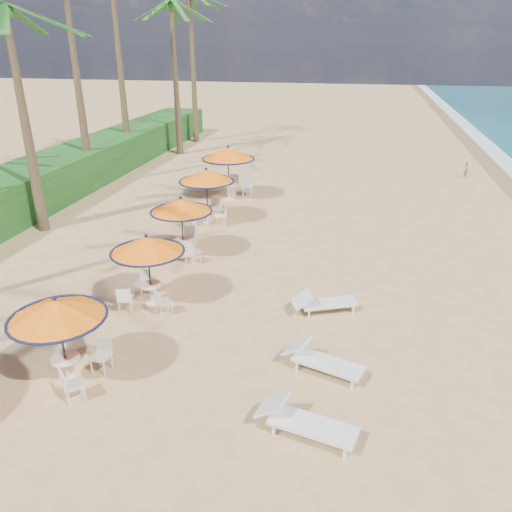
{
  "coord_description": "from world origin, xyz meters",
  "views": [
    {
      "loc": [
        0.65,
        -8.2,
        6.92
      ],
      "look_at": [
        -2.05,
        4.61,
        1.2
      ],
      "focal_mm": 35.0,
      "sensor_mm": 36.0,
      "label": 1
    }
  ],
  "objects_px": {
    "station_0": "(60,320)",
    "station_3": "(207,183)",
    "station_1": "(146,254)",
    "lounger_near": "(303,421)",
    "lounger_mid": "(320,359)",
    "lounger_far": "(322,302)",
    "station_4": "(230,158)",
    "station_2": "(181,213)"
  },
  "relations": [
    {
      "from": "station_2",
      "to": "station_4",
      "type": "distance_m",
      "value": 6.94
    },
    {
      "from": "station_0",
      "to": "station_2",
      "type": "distance_m",
      "value": 6.97
    },
    {
      "from": "lounger_near",
      "to": "station_1",
      "type": "bearing_deg",
      "value": 152.19
    },
    {
      "from": "station_1",
      "to": "lounger_mid",
      "type": "relative_size",
      "value": 1.09
    },
    {
      "from": "station_2",
      "to": "station_3",
      "type": "xyz_separation_m",
      "value": [
        -0.2,
        3.5,
        0.09
      ]
    },
    {
      "from": "station_0",
      "to": "station_3",
      "type": "bearing_deg",
      "value": 90.18
    },
    {
      "from": "station_1",
      "to": "station_3",
      "type": "xyz_separation_m",
      "value": [
        -0.41,
        6.87,
        0.13
      ]
    },
    {
      "from": "station_0",
      "to": "station_1",
      "type": "bearing_deg",
      "value": 84.07
    },
    {
      "from": "station_4",
      "to": "lounger_mid",
      "type": "height_order",
      "value": "station_4"
    },
    {
      "from": "station_3",
      "to": "station_2",
      "type": "bearing_deg",
      "value": -86.79
    },
    {
      "from": "station_3",
      "to": "lounger_mid",
      "type": "bearing_deg",
      "value": -59.15
    },
    {
      "from": "station_4",
      "to": "lounger_near",
      "type": "xyz_separation_m",
      "value": [
        5.17,
        -14.46,
        -1.6
      ]
    },
    {
      "from": "lounger_near",
      "to": "lounger_far",
      "type": "relative_size",
      "value": 1.09
    },
    {
      "from": "station_4",
      "to": "station_0",
      "type": "bearing_deg",
      "value": -90.07
    },
    {
      "from": "lounger_near",
      "to": "lounger_mid",
      "type": "xyz_separation_m",
      "value": [
        0.14,
        2.04,
        -0.01
      ]
    },
    {
      "from": "lounger_far",
      "to": "station_0",
      "type": "bearing_deg",
      "value": -164.57
    },
    {
      "from": "station_1",
      "to": "station_3",
      "type": "bearing_deg",
      "value": 93.39
    },
    {
      "from": "station_0",
      "to": "station_3",
      "type": "xyz_separation_m",
      "value": [
        -0.03,
        10.47,
        0.13
      ]
    },
    {
      "from": "station_0",
      "to": "lounger_near",
      "type": "bearing_deg",
      "value": -6.18
    },
    {
      "from": "station_3",
      "to": "lounger_far",
      "type": "height_order",
      "value": "station_3"
    },
    {
      "from": "station_1",
      "to": "lounger_mid",
      "type": "bearing_deg",
      "value": -23.07
    },
    {
      "from": "station_0",
      "to": "station_4",
      "type": "relative_size",
      "value": 0.84
    },
    {
      "from": "station_1",
      "to": "station_3",
      "type": "height_order",
      "value": "station_3"
    },
    {
      "from": "station_0",
      "to": "lounger_near",
      "type": "height_order",
      "value": "station_0"
    },
    {
      "from": "lounger_far",
      "to": "lounger_mid",
      "type": "bearing_deg",
      "value": -109.67
    },
    {
      "from": "station_0",
      "to": "lounger_mid",
      "type": "relative_size",
      "value": 1.09
    },
    {
      "from": "station_2",
      "to": "lounger_mid",
      "type": "xyz_separation_m",
      "value": [
        5.17,
        -5.49,
        -1.28
      ]
    },
    {
      "from": "station_3",
      "to": "lounger_far",
      "type": "relative_size",
      "value": 1.23
    },
    {
      "from": "station_0",
      "to": "station_3",
      "type": "distance_m",
      "value": 10.47
    },
    {
      "from": "lounger_mid",
      "to": "lounger_far",
      "type": "xyz_separation_m",
      "value": [
        -0.18,
        2.68,
        -0.01
      ]
    },
    {
      "from": "lounger_near",
      "to": "lounger_far",
      "type": "bearing_deg",
      "value": 103.41
    },
    {
      "from": "station_2",
      "to": "lounger_mid",
      "type": "bearing_deg",
      "value": -46.7
    },
    {
      "from": "lounger_near",
      "to": "lounger_mid",
      "type": "height_order",
      "value": "lounger_near"
    },
    {
      "from": "station_4",
      "to": "station_2",
      "type": "bearing_deg",
      "value": -88.8
    },
    {
      "from": "lounger_mid",
      "to": "station_0",
      "type": "bearing_deg",
      "value": -146.01
    },
    {
      "from": "station_2",
      "to": "station_0",
      "type": "bearing_deg",
      "value": -91.34
    },
    {
      "from": "station_3",
      "to": "lounger_mid",
      "type": "xyz_separation_m",
      "value": [
        5.37,
        -8.99,
        -1.37
      ]
    },
    {
      "from": "station_3",
      "to": "station_1",
      "type": "bearing_deg",
      "value": -86.61
    },
    {
      "from": "station_1",
      "to": "station_4",
      "type": "relative_size",
      "value": 0.84
    },
    {
      "from": "station_2",
      "to": "lounger_mid",
      "type": "relative_size",
      "value": 1.12
    },
    {
      "from": "station_3",
      "to": "station_4",
      "type": "distance_m",
      "value": 3.44
    },
    {
      "from": "station_2",
      "to": "station_1",
      "type": "bearing_deg",
      "value": -86.42
    }
  ]
}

